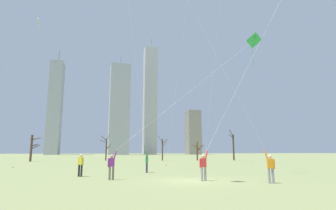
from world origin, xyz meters
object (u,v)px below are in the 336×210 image
at_px(bare_tree_right_of_center, 198,150).
at_px(distant_kite_drifting_left_yellow, 35,41).
at_px(kite_flyer_midfield_left_purple, 253,132).
at_px(bare_tree_left_of_center, 32,147).
at_px(bare_tree_far_right_edge, 163,148).
at_px(distant_kite_drifting_right_red, 219,13).
at_px(kite_flyer_far_back_pink, 144,134).
at_px(bystander_far_off_by_trees, 81,164).
at_px(kite_flyer_midfield_right_green, 150,131).
at_px(kite_flyer_foreground_right_white, 222,126).
at_px(bare_tree_leftmost, 233,146).
at_px(bare_tree_rightmost, 106,148).

bearing_deg(bare_tree_right_of_center, distant_kite_drifting_left_yellow, -140.59).
height_order(kite_flyer_midfield_left_purple, bare_tree_right_of_center, kite_flyer_midfield_left_purple).
bearing_deg(bare_tree_left_of_center, bare_tree_far_right_edge, -2.22).
bearing_deg(distant_kite_drifting_right_red, kite_flyer_far_back_pink, -137.52).
xyz_separation_m(kite_flyer_far_back_pink, kite_flyer_midfield_left_purple, (4.96, -8.65, -0.35)).
bearing_deg(kite_flyer_midfield_left_purple, bystander_far_off_by_trees, 144.13).
distance_m(bare_tree_far_right_edge, bare_tree_left_of_center, 23.80).
distance_m(bare_tree_far_right_edge, bare_tree_right_of_center, 7.16).
relative_size(kite_flyer_far_back_pink, bare_tree_far_right_edge, 3.16).
bearing_deg(kite_flyer_midfield_right_green, kite_flyer_foreground_right_white, -29.33).
relative_size(bare_tree_leftmost, bare_tree_far_right_edge, 1.28).
xyz_separation_m(bare_tree_far_right_edge, bare_tree_rightmost, (-10.73, 3.05, 0.12)).
xyz_separation_m(bare_tree_leftmost, bare_tree_rightmost, (-25.09, 5.09, -0.43)).
bearing_deg(bare_tree_left_of_center, kite_flyer_midfield_right_green, -67.85).
xyz_separation_m(kite_flyer_midfield_right_green, kite_flyer_midfield_left_purple, (5.23, -4.50, -0.25)).
distance_m(kite_flyer_far_back_pink, bare_tree_right_of_center, 33.68).
bearing_deg(distant_kite_drifting_left_yellow, kite_flyer_midfield_right_green, -48.62).
bearing_deg(bare_tree_right_of_center, kite_flyer_midfield_right_green, -116.19).
relative_size(bystander_far_off_by_trees, bare_tree_left_of_center, 0.34).
height_order(kite_flyer_far_back_pink, kite_flyer_midfield_left_purple, kite_flyer_midfield_left_purple).
bearing_deg(kite_flyer_far_back_pink, kite_flyer_midfield_left_purple, -60.17).
bearing_deg(bystander_far_off_by_trees, bare_tree_leftmost, 46.25).
bearing_deg(distant_kite_drifting_right_red, distant_kite_drifting_left_yellow, -168.59).
bearing_deg(bare_tree_leftmost, bare_tree_right_of_center, 169.53).
bearing_deg(kite_flyer_midfield_right_green, bare_tree_right_of_center, 63.81).
relative_size(distant_kite_drifting_right_red, bare_tree_left_of_center, 5.80).
xyz_separation_m(bare_tree_leftmost, bare_tree_right_of_center, (-7.24, 1.34, -0.88)).
bearing_deg(distant_kite_drifting_left_yellow, bare_tree_rightmost, 70.88).
distance_m(distant_kite_drifting_left_yellow, bare_tree_rightmost, 29.38).
xyz_separation_m(kite_flyer_foreground_right_white, bare_tree_rightmost, (-5.59, 39.79, -0.91)).
bearing_deg(bystander_far_off_by_trees, kite_flyer_far_back_pink, 17.45).
height_order(kite_flyer_midfield_right_green, kite_flyer_foreground_right_white, kite_flyer_foreground_right_white).
bearing_deg(kite_flyer_far_back_pink, bare_tree_rightmost, 92.72).
height_order(distant_kite_drifting_left_yellow, bare_tree_leftmost, distant_kite_drifting_left_yellow).
xyz_separation_m(distant_kite_drifting_right_red, bare_tree_far_right_edge, (-4.28, 17.88, -20.06)).
bearing_deg(bare_tree_right_of_center, bare_tree_far_right_edge, 174.30).
relative_size(bare_tree_far_right_edge, bare_tree_left_of_center, 1.03).
bearing_deg(kite_flyer_far_back_pink, bystander_far_off_by_trees, -162.55).
height_order(kite_flyer_midfield_right_green, distant_kite_drifting_left_yellow, distant_kite_drifting_left_yellow).
bearing_deg(bare_tree_right_of_center, bare_tree_left_of_center, 176.98).
relative_size(kite_flyer_foreground_right_white, distant_kite_drifting_left_yellow, 1.02).
height_order(kite_flyer_foreground_right_white, distant_kite_drifting_left_yellow, kite_flyer_foreground_right_white).
height_order(bare_tree_left_of_center, bare_tree_right_of_center, bare_tree_left_of_center).
height_order(kite_flyer_midfield_left_purple, bare_tree_rightmost, kite_flyer_midfield_left_purple).
bearing_deg(distant_kite_drifting_left_yellow, kite_flyer_midfield_left_purple, -46.18).
xyz_separation_m(bare_tree_rightmost, bare_tree_left_of_center, (-13.05, -2.12, 0.04)).
bearing_deg(bare_tree_far_right_edge, kite_flyer_foreground_right_white, -97.96).
distance_m(kite_flyer_far_back_pink, distant_kite_drifting_right_red, 26.44).
bearing_deg(bare_tree_right_of_center, kite_flyer_foreground_right_white, -108.79).
distance_m(distant_kite_drifting_right_red, bare_tree_right_of_center, 26.81).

